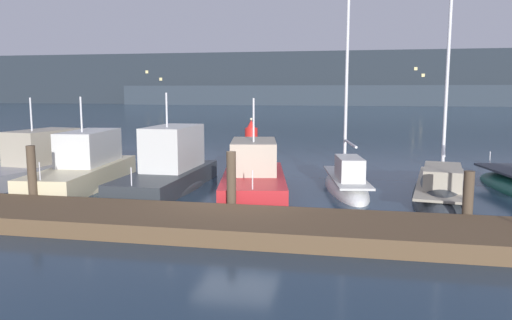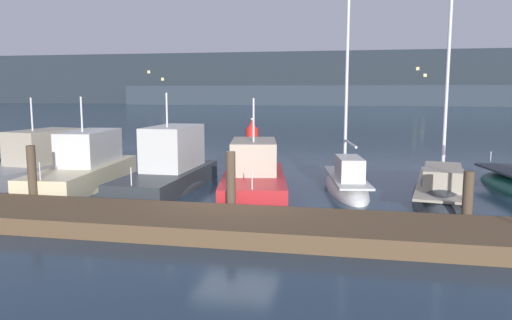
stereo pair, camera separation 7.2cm
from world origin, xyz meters
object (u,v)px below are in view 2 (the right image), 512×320
(sailboat_berth_6, at_px, (346,185))
(motorboat_berth_3, at_px, (84,176))
(motorboat_berth_4, at_px, (169,177))
(motorboat_berth_2, at_px, (35,170))
(motorboat_berth_5, at_px, (254,185))
(sailboat_berth_7, at_px, (441,194))
(channel_buoy, at_px, (252,138))

(sailboat_berth_6, bearing_deg, motorboat_berth_3, -172.63)
(motorboat_berth_4, relative_size, sailboat_berth_6, 0.75)
(motorboat_berth_3, relative_size, sailboat_berth_6, 0.79)
(motorboat_berth_4, bearing_deg, motorboat_berth_2, 173.22)
(motorboat_berth_2, bearing_deg, motorboat_berth_5, -6.71)
(motorboat_berth_3, xyz_separation_m, motorboat_berth_4, (3.38, 0.32, -0.01))
(sailboat_berth_7, distance_m, channel_buoy, 15.50)
(channel_buoy, bearing_deg, sailboat_berth_7, -52.34)
(motorboat_berth_4, height_order, sailboat_berth_6, sailboat_berth_6)
(motorboat_berth_5, distance_m, channel_buoy, 13.30)
(sailboat_berth_7, bearing_deg, motorboat_berth_4, -178.08)
(motorboat_berth_3, relative_size, channel_buoy, 3.70)
(motorboat_berth_2, xyz_separation_m, motorboat_berth_4, (6.32, -0.75, 0.05))
(motorboat_berth_2, distance_m, motorboat_berth_4, 6.36)
(motorboat_berth_2, relative_size, motorboat_berth_3, 0.95)
(motorboat_berth_2, height_order, motorboat_berth_5, motorboat_berth_5)
(motorboat_berth_2, xyz_separation_m, sailboat_berth_6, (13.09, 0.24, -0.19))
(motorboat_berth_2, bearing_deg, sailboat_berth_6, 1.04)
(sailboat_berth_6, bearing_deg, motorboat_berth_2, -178.96)
(motorboat_berth_3, height_order, motorboat_berth_5, motorboat_berth_3)
(sailboat_berth_6, relative_size, channel_buoy, 4.67)
(motorboat_berth_2, height_order, sailboat_berth_6, sailboat_berth_6)
(sailboat_berth_6, bearing_deg, motorboat_berth_5, -157.31)
(motorboat_berth_3, distance_m, sailboat_berth_7, 13.51)
(motorboat_berth_5, relative_size, sailboat_berth_6, 0.73)
(motorboat_berth_3, xyz_separation_m, channel_buoy, (4.03, 12.92, 0.35))
(motorboat_berth_5, distance_m, sailboat_berth_6, 3.60)
(motorboat_berth_5, height_order, channel_buoy, motorboat_berth_5)
(motorboat_berth_3, relative_size, motorboat_berth_4, 1.05)
(motorboat_berth_5, xyz_separation_m, sailboat_berth_7, (6.66, 0.74, -0.23))
(motorboat_berth_2, bearing_deg, motorboat_berth_3, -20.13)
(sailboat_berth_6, distance_m, channel_buoy, 13.14)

